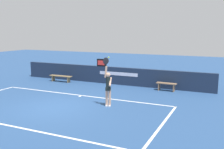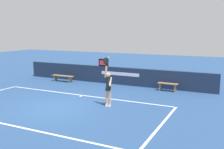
{
  "view_description": "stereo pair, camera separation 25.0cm",
  "coord_description": "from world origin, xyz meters",
  "px_view_note": "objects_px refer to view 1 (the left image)",
  "views": [
    {
      "loc": [
        7.64,
        -9.82,
        3.65
      ],
      "look_at": [
        2.54,
        1.18,
        1.61
      ],
      "focal_mm": 41.4,
      "sensor_mm": 36.0,
      "label": 1
    },
    {
      "loc": [
        7.87,
        -9.71,
        3.65
      ],
      "look_at": [
        2.54,
        1.18,
        1.61
      ],
      "focal_mm": 41.4,
      "sensor_mm": 36.0,
      "label": 2
    }
  ],
  "objects_px": {
    "courtside_bench_near": "(167,85)",
    "tennis_player": "(108,86)",
    "tennis_ball": "(109,57)",
    "speed_display": "(102,63)",
    "courtside_bench_far": "(61,77)"
  },
  "relations": [
    {
      "from": "courtside_bench_near",
      "to": "tennis_player",
      "type": "bearing_deg",
      "value": -112.28
    },
    {
      "from": "tennis_player",
      "to": "tennis_ball",
      "type": "distance_m",
      "value": 1.48
    },
    {
      "from": "tennis_player",
      "to": "tennis_ball",
      "type": "height_order",
      "value": "tennis_ball"
    },
    {
      "from": "tennis_player",
      "to": "courtside_bench_near",
      "type": "relative_size",
      "value": 1.97
    },
    {
      "from": "speed_display",
      "to": "tennis_player",
      "type": "distance_m",
      "value": 5.87
    },
    {
      "from": "speed_display",
      "to": "tennis_player",
      "type": "bearing_deg",
      "value": -59.87
    },
    {
      "from": "tennis_ball",
      "to": "courtside_bench_near",
      "type": "xyz_separation_m",
      "value": [
        1.67,
        4.78,
        -2.08
      ]
    },
    {
      "from": "courtside_bench_near",
      "to": "tennis_ball",
      "type": "bearing_deg",
      "value": -109.22
    },
    {
      "from": "speed_display",
      "to": "tennis_ball",
      "type": "relative_size",
      "value": 9.64
    },
    {
      "from": "courtside_bench_far",
      "to": "speed_display",
      "type": "bearing_deg",
      "value": 17.63
    },
    {
      "from": "tennis_ball",
      "to": "courtside_bench_near",
      "type": "bearing_deg",
      "value": 70.78
    },
    {
      "from": "tennis_ball",
      "to": "courtside_bench_far",
      "type": "height_order",
      "value": "tennis_ball"
    },
    {
      "from": "speed_display",
      "to": "courtside_bench_far",
      "type": "xyz_separation_m",
      "value": [
        -2.89,
        -0.92,
        -1.1
      ]
    },
    {
      "from": "speed_display",
      "to": "tennis_player",
      "type": "xyz_separation_m",
      "value": [
        2.94,
        -5.06,
        -0.46
      ]
    },
    {
      "from": "tennis_ball",
      "to": "tennis_player",
      "type": "bearing_deg",
      "value": 120.64
    }
  ]
}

